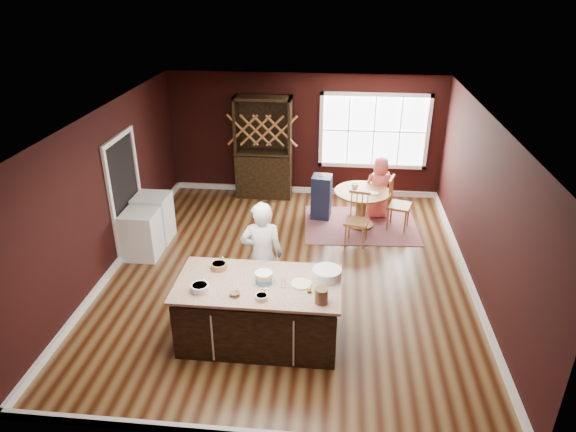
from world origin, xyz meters
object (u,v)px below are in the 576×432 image
at_px(dining_table, 362,201).
at_px(layer_cake, 264,277).
at_px(chair_east, 399,203).
at_px(chair_south, 357,219).
at_px(chair_north, 376,190).
at_px(hutch, 264,148).
at_px(kitchen_island, 259,312).
at_px(toddler, 325,180).
at_px(washer, 142,235).
at_px(baker, 262,256).
at_px(dryer, 154,218).
at_px(seated_woman, 379,187).
at_px(high_chair, 321,196).

xyz_separation_m(dining_table, layer_cake, (-1.42, -3.63, 0.45)).
xyz_separation_m(chair_east, chair_south, (-0.84, -0.75, -0.03)).
height_order(chair_east, chair_north, chair_east).
bearing_deg(layer_cake, hutch, 98.26).
height_order(kitchen_island, chair_south, chair_south).
bearing_deg(chair_east, layer_cake, 165.32).
bearing_deg(chair_east, toddler, 91.76).
xyz_separation_m(chair_north, washer, (-4.23, -2.37, -0.04)).
distance_m(hutch, washer, 3.50).
bearing_deg(baker, dryer, -46.62).
distance_m(layer_cake, dryer, 3.67).
height_order(chair_north, seated_woman, seated_woman).
xyz_separation_m(chair_south, hutch, (-2.02, 2.10, 0.62)).
height_order(baker, chair_south, baker).
height_order(dining_table, layer_cake, layer_cake).
bearing_deg(hutch, toddler, -35.10).
distance_m(layer_cake, chair_south, 3.18).
xyz_separation_m(seated_woman, hutch, (-2.50, 0.87, 0.47)).
relative_size(chair_east, hutch, 0.47).
height_order(layer_cake, seated_woman, seated_woman).
xyz_separation_m(kitchen_island, dryer, (-2.41, 2.70, 0.01)).
xyz_separation_m(chair_south, washer, (-3.79, -0.84, -0.08)).
relative_size(hutch, dryer, 2.50).
xyz_separation_m(kitchen_island, baker, (-0.07, 0.79, 0.42)).
relative_size(baker, chair_north, 1.85).
bearing_deg(chair_north, seated_woman, 78.80).
bearing_deg(washer, chair_east, 18.95).
bearing_deg(washer, chair_north, 29.24).
bearing_deg(kitchen_island, chair_north, 67.73).
bearing_deg(seated_woman, dryer, 14.31).
bearing_deg(kitchen_island, dining_table, 68.00).
bearing_deg(chair_north, dryer, 4.69).
distance_m(chair_east, dryer, 4.72).
bearing_deg(high_chair, dining_table, -14.32).
xyz_separation_m(chair_north, dryer, (-4.23, -1.73, -0.02)).
xyz_separation_m(chair_north, hutch, (-2.46, 0.57, 0.66)).
distance_m(chair_south, hutch, 2.98).
height_order(chair_north, hutch, hutch).
relative_size(layer_cake, seated_woman, 0.25).
height_order(chair_south, toddler, chair_south).
xyz_separation_m(chair_south, toddler, (-0.64, 1.12, 0.31)).
distance_m(chair_east, hutch, 3.22).
xyz_separation_m(layer_cake, hutch, (-0.72, 4.95, 0.14)).
xyz_separation_m(baker, chair_east, (2.28, 2.86, -0.33)).
distance_m(chair_east, washer, 4.89).
relative_size(seated_woman, washer, 1.52).
relative_size(baker, chair_south, 1.71).
xyz_separation_m(baker, dryer, (-2.35, 1.91, -0.41)).
bearing_deg(kitchen_island, seated_woman, 65.96).
bearing_deg(seated_woman, dining_table, 47.64).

